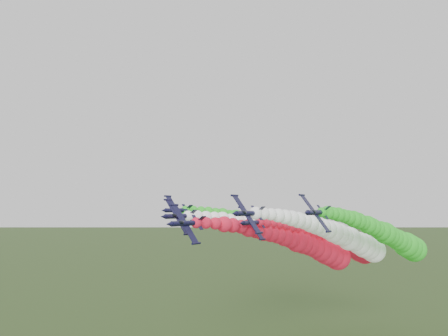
{
  "coord_description": "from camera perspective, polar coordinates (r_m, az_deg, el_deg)",
  "views": [
    {
      "loc": [
        46.87,
        -73.04,
        45.36
      ],
      "look_at": [
        -5.92,
        8.05,
        54.12
      ],
      "focal_mm": 35.0,
      "sensor_mm": 36.0,
      "label": 1
    }
  ],
  "objects": [
    {
      "name": "jet_trail",
      "position": [
        152.25,
        15.24,
        -9.5
      ],
      "size": [
        13.34,
        81.08,
        20.61
      ],
      "rotation": [
        0.0,
        0.92,
        0.0
      ],
      "color": "#121133",
      "rests_on": "ground"
    },
    {
      "name": "jet_outer_left",
      "position": [
        154.01,
        7.55,
        -8.41
      ],
      "size": [
        13.17,
        80.91,
        20.44
      ],
      "rotation": [
        0.0,
        0.92,
        0.0
      ],
      "color": "#121133",
      "rests_on": "ground"
    },
    {
      "name": "jet_inner_left",
      "position": [
        139.0,
        8.98,
        -9.15
      ],
      "size": [
        13.25,
        80.99,
        20.52
      ],
      "rotation": [
        0.0,
        0.92,
        0.0
      ],
      "color": "#121133",
      "rests_on": "ground"
    },
    {
      "name": "jet_outer_right",
      "position": [
        142.65,
        21.4,
        -8.63
      ],
      "size": [
        13.42,
        81.16,
        20.69
      ],
      "rotation": [
        0.0,
        0.92,
        0.0
      ],
      "color": "#121133",
      "rests_on": "ground"
    },
    {
      "name": "jet_lead",
      "position": [
        132.49,
        11.26,
        -10.1
      ],
      "size": [
        13.56,
        81.3,
        20.82
      ],
      "rotation": [
        0.0,
        0.92,
        0.0
      ],
      "color": "#121133",
      "rests_on": "ground"
    },
    {
      "name": "jet_inner_right",
      "position": [
        135.47,
        15.99,
        -8.95
      ],
      "size": [
        13.25,
        81.0,
        20.52
      ],
      "rotation": [
        0.0,
        0.92,
        0.0
      ],
      "color": "#121133",
      "rests_on": "ground"
    }
  ]
}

